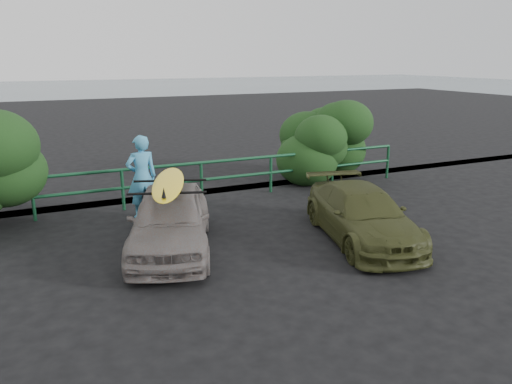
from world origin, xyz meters
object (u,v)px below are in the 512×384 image
at_px(sedan, 170,219).
at_px(man, 142,177).
at_px(guardrail, 163,185).
at_px(olive_vehicle, 362,215).
at_px(surfboard, 168,183).

bearing_deg(sedan, man, 109.32).
relative_size(guardrail, olive_vehicle, 3.79).
distance_m(olive_vehicle, man, 5.01).
relative_size(guardrail, man, 7.26).
height_order(guardrail, surfboard, surfboard).
bearing_deg(man, surfboard, 87.43).
xyz_separation_m(man, surfboard, (0.03, -2.30, 0.37)).
relative_size(guardrail, sedan, 3.81).
bearing_deg(surfboard, sedan, 82.13).
bearing_deg(olive_vehicle, sedan, 177.49).
bearing_deg(man, sedan, 87.43).
bearing_deg(guardrail, surfboard, -102.03).
distance_m(guardrail, surfboard, 3.23).
bearing_deg(guardrail, sedan, -102.03).
height_order(olive_vehicle, man, man).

